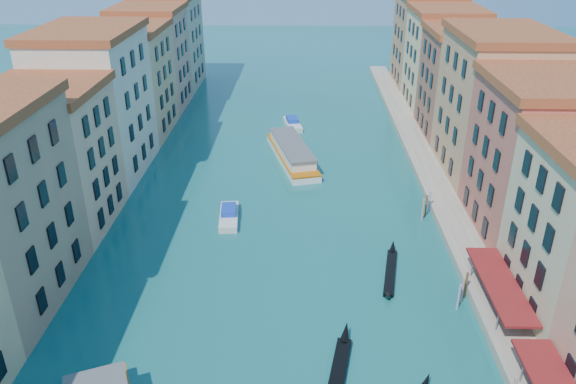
{
  "coord_description": "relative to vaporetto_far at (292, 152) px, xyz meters",
  "views": [
    {
      "loc": [
        3.34,
        -5.23,
        33.89
      ],
      "look_at": [
        1.89,
        49.35,
        7.36
      ],
      "focal_mm": 35.0,
      "sensor_mm": 36.0,
      "label": 1
    }
  ],
  "objects": [
    {
      "name": "motorboat_mid",
      "position": [
        -7.52,
        -19.57,
        -0.68
      ],
      "size": [
        2.83,
        7.28,
        1.47
      ],
      "rotation": [
        0.0,
        0.0,
        0.08
      ],
      "color": "silver",
      "rests_on": "ground"
    },
    {
      "name": "right_bank_palazzos",
      "position": [
        28.2,
        -11.06,
        8.49
      ],
      "size": [
        12.8,
        128.4,
        21.0
      ],
      "color": "#9C433A",
      "rests_on": "ground"
    },
    {
      "name": "motorboat_far",
      "position": [
        -0.2,
        15.9,
        -0.66
      ],
      "size": [
        3.74,
        7.68,
        1.53
      ],
      "rotation": [
        0.0,
        0.0,
        0.2
      ],
      "color": "silver",
      "rests_on": "ground"
    },
    {
      "name": "mooring_poles_right",
      "position": [
        17.3,
        -47.26,
        0.04
      ],
      "size": [
        1.44,
        54.24,
        3.2
      ],
      "color": "brown",
      "rests_on": "ground"
    },
    {
      "name": "vaporetto_far",
      "position": [
        0.0,
        0.0,
        0.0
      ],
      "size": [
        8.88,
        19.23,
        2.79
      ],
      "rotation": [
        0.0,
        0.0,
        0.26
      ],
      "color": "white",
      "rests_on": "ground"
    },
    {
      "name": "gondola_far",
      "position": [
        11.13,
        -31.03,
        -0.93
      ],
      "size": [
        2.92,
        11.1,
        1.58
      ],
      "rotation": [
        0.0,
        0.0,
        -0.19
      ],
      "color": "black",
      "rests_on": "ground"
    },
    {
      "name": "quay",
      "position": [
        20.2,
        -11.06,
        -0.76
      ],
      "size": [
        4.0,
        140.0,
        1.0
      ],
      "primitive_type": "cube",
      "color": "gray",
      "rests_on": "ground"
    },
    {
      "name": "gondola_fore",
      "position": [
        4.56,
        -47.19,
        -0.81
      ],
      "size": [
        3.56,
        13.33,
        2.67
      ],
      "rotation": [
        0.0,
        0.0,
        -0.19
      ],
      "color": "black",
      "rests_on": "ground"
    },
    {
      "name": "left_bank_palazzos",
      "position": [
        -27.8,
        -11.39,
        8.45
      ],
      "size": [
        12.8,
        128.4,
        21.0
      ],
      "color": "beige",
      "rests_on": "ground"
    }
  ]
}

